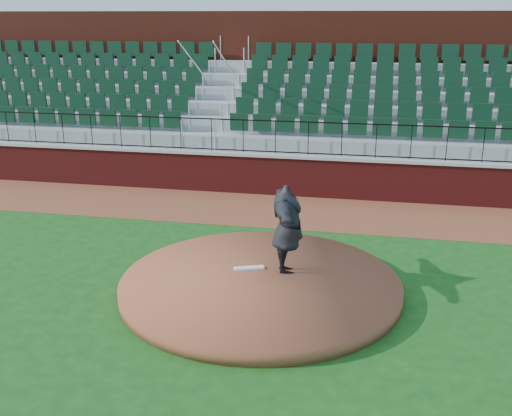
% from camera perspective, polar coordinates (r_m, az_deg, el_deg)
% --- Properties ---
extents(ground, '(90.00, 90.00, 0.00)m').
position_cam_1_polar(ground, '(12.34, -1.38, -7.86)').
color(ground, '#154A15').
rests_on(ground, ground).
extents(warning_track, '(34.00, 3.20, 0.01)m').
position_cam_1_polar(warning_track, '(17.27, 2.55, -0.21)').
color(warning_track, brown).
rests_on(warning_track, ground).
extents(field_wall, '(34.00, 0.35, 1.20)m').
position_cam_1_polar(field_wall, '(18.63, 3.34, 3.02)').
color(field_wall, maroon).
rests_on(field_wall, ground).
extents(wall_cap, '(34.00, 0.45, 0.10)m').
position_cam_1_polar(wall_cap, '(18.47, 3.37, 4.97)').
color(wall_cap, '#B7B7B7').
rests_on(wall_cap, field_wall).
extents(wall_railing, '(34.00, 0.05, 1.00)m').
position_cam_1_polar(wall_railing, '(18.36, 3.40, 6.65)').
color(wall_railing, black).
rests_on(wall_railing, wall_cap).
extents(seating_stands, '(34.00, 5.10, 4.60)m').
position_cam_1_polar(seating_stands, '(20.94, 4.50, 9.39)').
color(seating_stands, gray).
rests_on(seating_stands, ground).
extents(concourse_wall, '(34.00, 0.50, 5.50)m').
position_cam_1_polar(concourse_wall, '(23.64, 5.38, 11.43)').
color(concourse_wall, maroon).
rests_on(concourse_wall, ground).
extents(pitchers_mound, '(5.67, 5.67, 0.25)m').
position_cam_1_polar(pitchers_mound, '(12.29, 0.40, -7.31)').
color(pitchers_mound, brown).
rests_on(pitchers_mound, ground).
extents(pitching_rubber, '(0.64, 0.36, 0.04)m').
position_cam_1_polar(pitching_rubber, '(12.71, -0.66, -5.72)').
color(pitching_rubber, white).
rests_on(pitching_rubber, pitchers_mound).
extents(pitcher, '(1.11, 2.39, 1.88)m').
position_cam_1_polar(pitcher, '(12.28, 2.99, -2.00)').
color(pitcher, black).
rests_on(pitcher, pitchers_mound).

